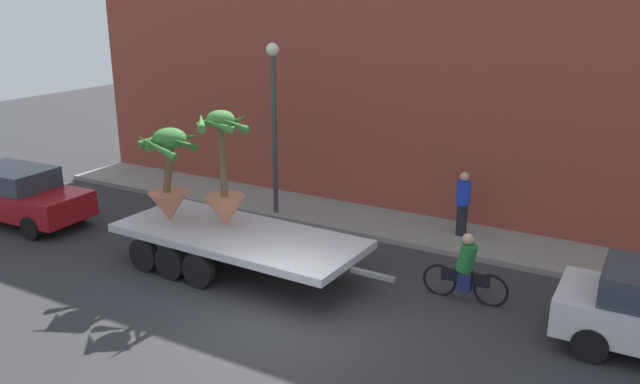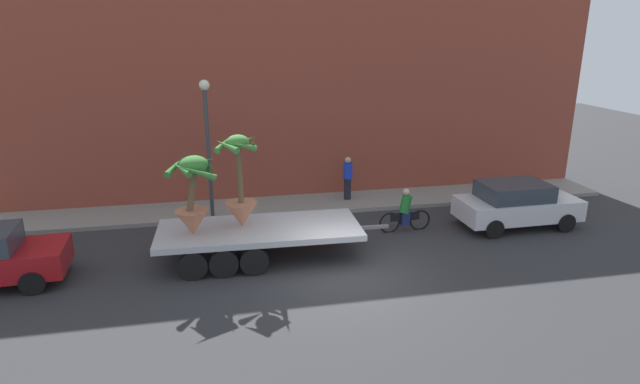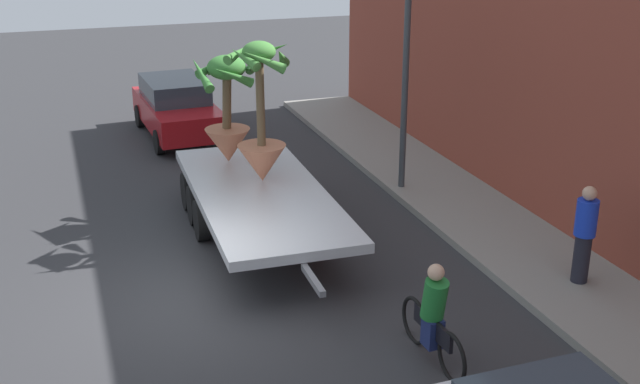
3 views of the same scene
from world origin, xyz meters
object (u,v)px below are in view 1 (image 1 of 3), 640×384
Objects in this scene: potted_palm_rear at (169,178)px; cyclist at (466,271)px; pedestrian_near_gate at (463,203)px; potted_palm_middle at (224,182)px; street_lamp at (274,107)px; flatbed_trailer at (230,239)px; trailing_car at (17,194)px.

cyclist is (6.87, 1.38, -1.40)m from potted_palm_rear.
cyclist is at bearing -70.82° from pedestrian_near_gate.
street_lamp is (-0.89, 3.44, 1.15)m from potted_palm_middle.
cyclist is at bearing 12.74° from flatbed_trailer.
potted_palm_rear is 7.15m from cyclist.
cyclist is (5.28, 1.19, -0.10)m from flatbed_trailer.
trailing_car is 0.90× the size of street_lamp.
street_lamp is (6.09, 4.01, 2.40)m from trailing_car.
pedestrian_near_gate reaches higher than trailing_car.
potted_palm_middle is (-0.25, 0.18, 1.31)m from flatbed_trailer.
potted_palm_rear is 1.40m from potted_palm_middle.
cyclist is (5.53, 1.01, -1.41)m from potted_palm_middle.
trailing_car is 2.53× the size of pedestrian_near_gate.
pedestrian_near_gate is at bearing 47.71° from flatbed_trailer.
flatbed_trailer is at bearing 6.77° from potted_palm_rear.
pedestrian_near_gate is at bearing 39.55° from potted_palm_rear.
street_lamp is at bearing 83.09° from potted_palm_rear.
flatbed_trailer is 7.23m from trailing_car.
potted_palm_rear is 0.53× the size of trailing_car.
pedestrian_near_gate is (11.34, 4.92, 0.22)m from trailing_car.
cyclist is 12.60m from trailing_car.
cyclist is 0.42× the size of trailing_car.
cyclist is at bearing 7.23° from trailing_car.
potted_palm_middle is at bearing 15.29° from potted_palm_rear.
potted_palm_rear is 4.00m from street_lamp.
pedestrian_near_gate is 0.35× the size of street_lamp.
street_lamp reaches higher than potted_palm_rear.
flatbed_trailer is 4.09× the size of pedestrian_near_gate.
potted_palm_middle is 1.61× the size of pedestrian_near_gate.
potted_palm_middle reaches higher than cyclist.
potted_palm_middle is 6.25m from pedestrian_near_gate.
potted_palm_rear reaches higher than flatbed_trailer.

